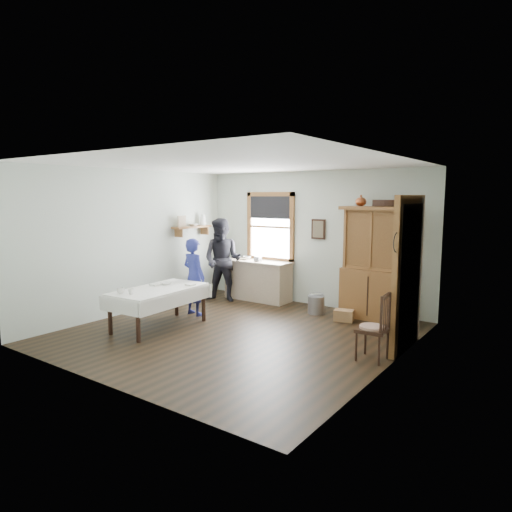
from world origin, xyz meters
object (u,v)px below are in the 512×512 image
Objects in this scene: work_counter at (258,280)px; pail at (316,305)px; wicker_basket at (344,315)px; spindle_chair at (373,326)px; china_hutch at (374,263)px; figure_dark at (223,263)px; dining_table at (159,308)px; woman_blue at (194,280)px.

work_counter is 4.40× the size of pail.
work_counter reaches higher than wicker_basket.
spindle_chair is at bearing -54.34° from wicker_basket.
china_hutch is at bearing 106.94° from spindle_chair.
wicker_basket is 2.84m from figure_dark.
work_counter is at bearing 167.71° from wicker_basket.
china_hutch is 2.26m from spindle_chair.
china_hutch is at bearing 44.42° from dining_table.
dining_table is at bearing -92.88° from work_counter.
dining_table is at bearing -137.21° from wicker_basket.
china_hutch is at bearing -6.37° from figure_dark.
figure_dark reaches higher than dining_table.
woman_blue is at bearing 96.16° from dining_table.
china_hutch reaches higher than pail.
dining_table is at bearing -133.70° from china_hutch.
dining_table is 1.04× the size of figure_dark.
work_counter is 0.88× the size of dining_table.
figure_dark is (-0.53, -0.53, 0.39)m from work_counter.
pail is at bearing 131.22° from spindle_chair.
wicker_basket is (0.65, -0.18, -0.07)m from pail.
wicker_basket is at bearing -15.23° from pail.
wicker_basket is at bearing -124.56° from china_hutch.
dining_table is 2.93m from pail.
spindle_chair is at bearing -37.36° from figure_dark.
china_hutch is 1.33m from pail.
wicker_basket is (-0.34, -0.47, -0.91)m from china_hutch.
figure_dark reaches higher than woman_blue.
wicker_basket is (2.21, -0.48, -0.32)m from work_counter.
dining_table is at bearing -95.66° from figure_dark.
pail is 0.25× the size of woman_blue.
figure_dark is (-2.10, -0.23, 0.64)m from pail.
pail is (-0.99, -0.29, -0.84)m from china_hutch.
china_hutch reaches higher than woman_blue.
woman_blue reaches higher than work_counter.
wicker_basket is (2.36, 2.19, -0.24)m from dining_table.
work_counter reaches higher than dining_table.
figure_dark reaches higher than work_counter.
wicker_basket is 2.81m from woman_blue.
spindle_chair is at bearing -44.59° from pail.
work_counter is at bearing -91.39° from woman_blue.
woman_blue is (-2.81, -1.69, -0.35)m from china_hutch.
pail is (1.72, 2.37, -0.17)m from dining_table.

